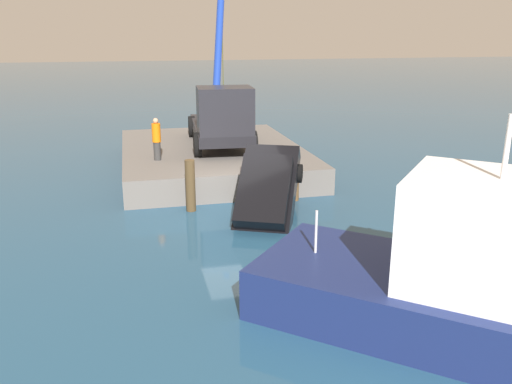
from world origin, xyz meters
TOP-DOWN VIEW (x-y plane):
  - ground at (0.00, 0.00)m, footprint 200.00×200.00m
  - dock at (-6.28, 0.00)m, footprint 10.21×7.72m
  - crane_truck at (-5.79, 0.40)m, footprint 8.84×2.92m
  - dock_worker at (-4.20, -2.48)m, footprint 0.34×0.34m
  - salvaged_car at (1.03, 0.59)m, footprint 4.17×3.29m
  - piling_near at (-0.62, -1.61)m, footprint 0.33×0.33m
  - piling_mid at (-0.97, 2.19)m, footprint 0.36×0.36m

SIDE VIEW (x-z plane):
  - ground at x=0.00m, z-range 0.00..0.00m
  - dock at x=-6.28m, z-range 0.00..1.02m
  - salvaged_car at x=1.03m, z-range -1.12..2.39m
  - piling_near at x=-0.62m, z-range 0.00..1.79m
  - piling_mid at x=-0.97m, z-range 0.00..1.82m
  - dock_worker at x=-4.20m, z-range 1.03..2.70m
  - crane_truck at x=-5.79m, z-range -1.16..6.04m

